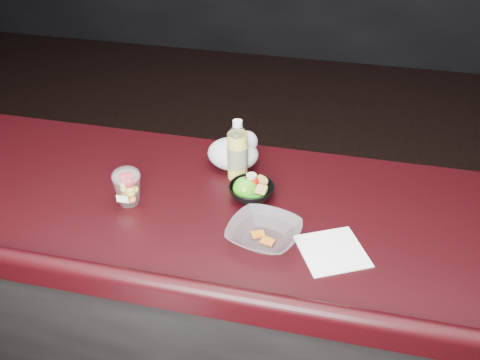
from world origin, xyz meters
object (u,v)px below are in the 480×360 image
fruit_cup (127,186)px  green_apple (245,188)px  snack_bowl (251,190)px  takeout_bowl (264,234)px  lemonade_bottle (238,154)px

fruit_cup → green_apple: bearing=16.9°
snack_bowl → takeout_bowl: size_ratio=0.61×
snack_bowl → takeout_bowl: 0.19m
takeout_bowl → snack_bowl: bearing=112.1°
fruit_cup → snack_bowl: 0.36m
lemonade_bottle → snack_bowl: (0.06, -0.10, -0.06)m
takeout_bowl → fruit_cup: bearing=169.7°
green_apple → snack_bowl: size_ratio=0.56×
green_apple → takeout_bowl: green_apple is taller
green_apple → snack_bowl: green_apple is taller
lemonade_bottle → fruit_cup: 0.34m
lemonade_bottle → takeout_bowl: (0.14, -0.28, -0.06)m
lemonade_bottle → fruit_cup: size_ratio=1.69×
fruit_cup → snack_bowl: (0.34, 0.10, -0.03)m
lemonade_bottle → takeout_bowl: bearing=-63.7°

